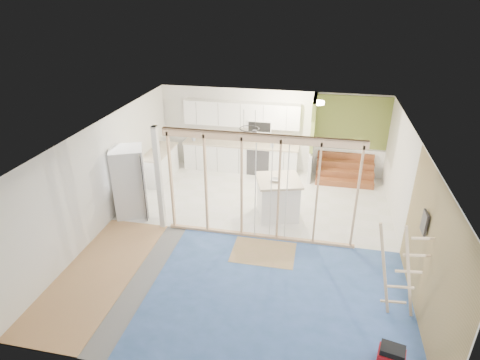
% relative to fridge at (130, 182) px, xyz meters
% --- Properties ---
extents(room, '(7.01, 8.01, 2.61)m').
position_rel_fridge_xyz_m(room, '(3.11, -0.45, 0.39)').
color(room, slate).
rests_on(room, ground).
extents(floor_overlays, '(7.00, 8.00, 0.03)m').
position_rel_fridge_xyz_m(floor_overlays, '(3.18, -0.39, -0.90)').
color(floor_overlays, white).
rests_on(floor_overlays, room).
extents(stud_frame, '(4.66, 0.14, 2.60)m').
position_rel_fridge_xyz_m(stud_frame, '(2.89, -0.45, 0.66)').
color(stud_frame, tan).
rests_on(stud_frame, room).
extents(base_cabinets, '(4.45, 2.24, 0.93)m').
position_rel_fridge_xyz_m(base_cabinets, '(1.50, 2.91, -0.45)').
color(base_cabinets, white).
rests_on(base_cabinets, room).
extents(upper_cabinets, '(3.60, 0.41, 0.85)m').
position_rel_fridge_xyz_m(upper_cabinets, '(2.27, 3.37, 0.91)').
color(upper_cabinets, white).
rests_on(upper_cabinets, room).
extents(green_partition, '(2.25, 1.51, 2.60)m').
position_rel_fridge_xyz_m(green_partition, '(5.15, 3.21, 0.03)').
color(green_partition, olive).
rests_on(green_partition, room).
extents(pot_rack, '(0.52, 0.52, 0.72)m').
position_rel_fridge_xyz_m(pot_rack, '(2.80, 1.44, 1.08)').
color(pot_rack, black).
rests_on(pot_rack, room).
extents(sheathing_panel, '(0.02, 4.00, 2.60)m').
position_rel_fridge_xyz_m(sheathing_panel, '(6.59, -2.45, 0.39)').
color(sheathing_panel, tan).
rests_on(sheathing_panel, room).
extents(electrical_panel, '(0.04, 0.30, 0.40)m').
position_rel_fridge_xyz_m(electrical_panel, '(6.54, -1.85, 0.74)').
color(electrical_panel, '#36363B').
rests_on(electrical_panel, room).
extents(ceiling_light, '(0.32, 0.32, 0.08)m').
position_rel_fridge_xyz_m(ceiling_light, '(4.51, 2.55, 1.63)').
color(ceiling_light, '#FFEABF').
rests_on(ceiling_light, room).
extents(fridge, '(1.07, 1.02, 1.83)m').
position_rel_fridge_xyz_m(fridge, '(0.00, 0.00, 0.00)').
color(fridge, silver).
rests_on(fridge, room).
extents(island, '(1.33, 1.33, 1.04)m').
position_rel_fridge_xyz_m(island, '(3.71, 0.65, -0.39)').
color(island, white).
rests_on(island, room).
extents(bowl, '(0.26, 0.26, 0.06)m').
position_rel_fridge_xyz_m(bowl, '(3.63, 0.54, 0.16)').
color(bowl, silver).
rests_on(bowl, island).
extents(soap_bottle_a, '(0.14, 0.14, 0.34)m').
position_rel_fridge_xyz_m(soap_bottle_a, '(0.68, 3.21, 0.19)').
color(soap_bottle_a, '#ABB0BF').
rests_on(soap_bottle_a, base_cabinets).
extents(soap_bottle_b, '(0.11, 0.11, 0.21)m').
position_rel_fridge_xyz_m(soap_bottle_b, '(3.22, 3.14, 0.12)').
color(soap_bottle_b, silver).
rests_on(soap_bottle_b, base_cabinets).
extents(toolbox, '(0.46, 0.38, 0.38)m').
position_rel_fridge_xyz_m(toolbox, '(5.99, -3.58, -0.73)').
color(toolbox, '#A90F15').
rests_on(toolbox, room).
extents(ladder, '(0.98, 0.11, 1.83)m').
position_rel_fridge_xyz_m(ladder, '(6.16, -2.37, 0.02)').
color(ladder, tan).
rests_on(ladder, room).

